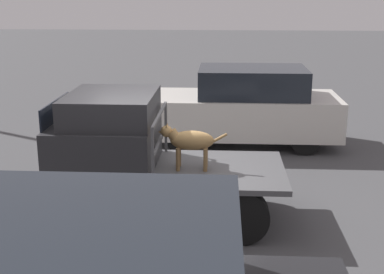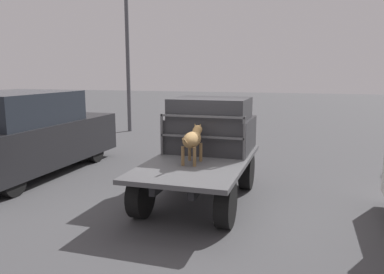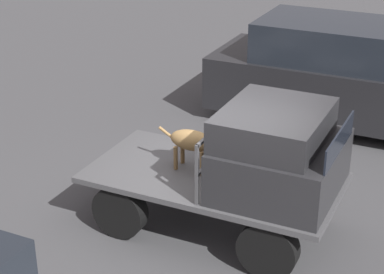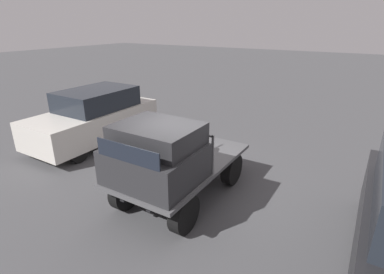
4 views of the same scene
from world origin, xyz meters
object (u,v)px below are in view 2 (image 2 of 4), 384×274
Objects in this scene: dog at (193,139)px; light_pole_near at (126,4)px; flatbed_truck at (200,172)px; parked_pickup_far at (26,135)px.

light_pole_near is at bearing 40.58° from dog.
flatbed_truck is 0.69× the size of parked_pickup_far.
parked_pickup_far is 8.20m from light_pole_near.
flatbed_truck is at bearing -145.29° from light_pole_near.
light_pole_near is (7.93, 5.24, 3.93)m from dog.
flatbed_truck is 0.45× the size of light_pole_near.
parked_pickup_far is at bearing -174.01° from light_pole_near.
flatbed_truck is 4.62m from parked_pickup_far.
dog is at bearing 171.28° from flatbed_truck.
dog is 0.13× the size of light_pole_near.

